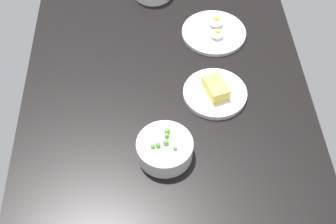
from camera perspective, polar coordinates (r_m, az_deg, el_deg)
name	(u,v)px	position (r cm, az deg, el deg)	size (l,w,h in cm)	color
dining_table	(168,121)	(125.90, 0.00, -1.11)	(146.26, 82.63, 4.00)	black
bowl_peas	(165,148)	(114.88, -0.41, -4.63)	(14.62, 14.62, 6.51)	silver
plate_cheese	(215,92)	(128.71, 5.99, 2.55)	(18.25, 18.25, 5.05)	silver
plate_eggs	(214,32)	(146.66, 5.87, 10.09)	(20.44, 20.44, 4.62)	silver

